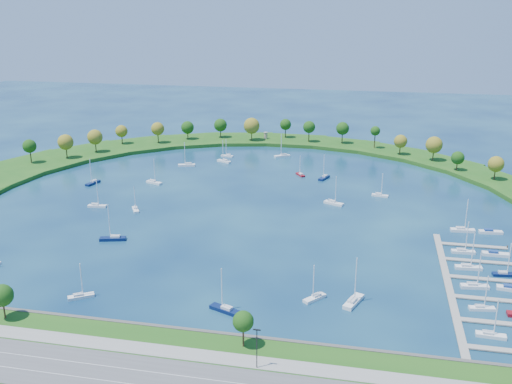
% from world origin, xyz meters
% --- Properties ---
extents(ground, '(700.00, 700.00, 0.00)m').
position_xyz_m(ground, '(0.00, 0.00, 0.00)').
color(ground, '#082048').
rests_on(ground, ground).
extents(south_shoreline, '(420.00, 43.10, 11.60)m').
position_xyz_m(south_shoreline, '(0.03, -122.88, 1.00)').
color(south_shoreline, '#1A4F15').
rests_on(south_shoreline, ground).
extents(breakwater, '(286.74, 247.64, 2.00)m').
position_xyz_m(breakwater, '(-46.33, 48.72, 0.99)').
color(breakwater, '#1A4F15').
rests_on(breakwater, ground).
extents(breakwater_trees, '(238.90, 93.08, 13.89)m').
position_xyz_m(breakwater_trees, '(-15.04, 87.38, 10.36)').
color(breakwater_trees, '#382314').
rests_on(breakwater_trees, breakwater).
extents(harbor_tower, '(2.60, 2.60, 4.16)m').
position_xyz_m(harbor_tower, '(-11.72, 115.33, 4.14)').
color(harbor_tower, gray).
rests_on(harbor_tower, breakwater).
extents(dock_system, '(24.28, 82.00, 1.60)m').
position_xyz_m(dock_system, '(85.30, -61.00, 0.35)').
color(dock_system, gray).
rests_on(dock_system, ground).
extents(moored_boat_0, '(7.96, 3.17, 11.38)m').
position_xyz_m(moored_boat_0, '(-58.69, -16.52, 0.89)').
color(moored_boat_0, white).
rests_on(moored_boat_0, ground).
extents(moored_boat_1, '(8.82, 5.65, 12.61)m').
position_xyz_m(moored_boat_1, '(38.28, 7.04, 0.92)').
color(moored_boat_1, white).
rests_on(moored_boat_1, ground).
extents(moored_boat_2, '(8.90, 6.70, 13.07)m').
position_xyz_m(moored_boat_2, '(4.27, 81.32, 0.94)').
color(moored_boat_2, white).
rests_on(moored_boat_2, ground).
extents(moored_boat_3, '(7.13, 2.97, 10.17)m').
position_xyz_m(moored_boat_3, '(-25.99, 75.65, 0.86)').
color(moored_boat_3, white).
rests_on(moored_boat_3, ground).
extents(moored_boat_4, '(7.43, 3.16, 10.57)m').
position_xyz_m(moored_boat_4, '(57.54, 21.85, 0.87)').
color(moored_boat_4, white).
rests_on(moored_boat_4, ground).
extents(moored_boat_5, '(6.44, 7.16, 11.09)m').
position_xyz_m(moored_boat_5, '(39.32, -77.29, 0.88)').
color(moored_boat_5, white).
rests_on(moored_boat_5, ground).
extents(moored_boat_6, '(5.39, 7.21, 10.57)m').
position_xyz_m(moored_boat_6, '(-41.15, -17.35, 0.87)').
color(moored_boat_6, white).
rests_on(moored_boat_6, ground).
extents(moored_boat_8, '(9.63, 4.95, 13.63)m').
position_xyz_m(moored_boat_8, '(-36.67, -48.26, 0.96)').
color(moored_boat_8, '#0A1842').
rests_on(moored_boat_8, ground).
extents(moored_boat_9, '(7.30, 5.86, 10.89)m').
position_xyz_m(moored_boat_9, '(-27.25, -90.04, 0.88)').
color(moored_boat_9, white).
rests_on(moored_boat_9, ground).
extents(moored_boat_10, '(5.47, 6.77, 10.11)m').
position_xyz_m(moored_boat_10, '(18.81, 47.03, 0.86)').
color(moored_boat_10, maroon).
rests_on(moored_boat_10, ground).
extents(moored_boat_12, '(9.07, 5.59, 12.92)m').
position_xyz_m(moored_boat_12, '(15.54, -89.04, 0.93)').
color(moored_boat_12, '#0A1842').
rests_on(moored_boat_12, ground).
extents(moored_boat_13, '(8.54, 5.02, 12.13)m').
position_xyz_m(moored_boat_13, '(-47.51, 19.80, 0.91)').
color(moored_boat_13, white).
rests_on(moored_boat_13, ground).
extents(moored_boat_14, '(4.27, 8.73, 12.36)m').
position_xyz_m(moored_boat_14, '(-75.57, 13.27, 0.92)').
color(moored_boat_14, '#0A1842').
rests_on(moored_boat_14, ground).
extents(moored_boat_15, '(5.20, 8.73, 12.40)m').
position_xyz_m(moored_boat_15, '(30.89, 43.73, 0.92)').
color(moored_boat_15, '#0A1842').
rests_on(moored_boat_15, ground).
extents(moored_boat_19, '(8.40, 5.64, 12.07)m').
position_xyz_m(moored_boat_19, '(-24.71, 63.99, 0.91)').
color(moored_boat_19, white).
rests_on(moored_boat_19, ground).
extents(moored_boat_20, '(9.18, 4.84, 12.99)m').
position_xyz_m(moored_boat_20, '(-41.92, 52.36, 0.94)').
color(moored_boat_20, white).
rests_on(moored_boat_20, ground).
extents(moored_boat_21, '(5.82, 9.75, 13.86)m').
position_xyz_m(moored_boat_21, '(50.32, -77.41, 0.96)').
color(moored_boat_21, white).
rests_on(moored_boat_21, ground).
extents(docked_boat_0, '(7.58, 2.56, 10.96)m').
position_xyz_m(docked_boat_0, '(85.53, -87.75, 0.88)').
color(docked_boat_0, white).
rests_on(docked_boat_0, ground).
extents(docked_boat_2, '(7.31, 2.98, 10.44)m').
position_xyz_m(docked_boat_2, '(85.54, -73.73, 0.87)').
color(docked_boat_2, white).
rests_on(docked_boat_2, ground).
extents(docked_boat_4, '(8.46, 3.26, 12.12)m').
position_xyz_m(docked_boat_4, '(85.52, -60.47, 0.91)').
color(docked_boat_4, white).
rests_on(docked_boat_4, ground).
extents(docked_boat_5, '(8.62, 3.38, 1.71)m').
position_xyz_m(docked_boat_5, '(95.98, -59.90, 0.63)').
color(docked_boat_5, white).
rests_on(docked_boat_5, ground).
extents(docked_boat_6, '(8.53, 3.03, 12.29)m').
position_xyz_m(docked_boat_6, '(85.52, -47.24, 0.91)').
color(docked_boat_6, white).
rests_on(docked_boat_6, ground).
extents(docked_boat_7, '(7.74, 2.92, 11.11)m').
position_xyz_m(docked_boat_7, '(96.03, -50.06, 0.88)').
color(docked_boat_7, '#0A1842').
rests_on(docked_boat_7, ground).
extents(docked_boat_8, '(7.95, 2.70, 11.50)m').
position_xyz_m(docked_boat_8, '(85.53, -34.48, 0.89)').
color(docked_boat_8, white).
rests_on(docked_boat_8, ground).
extents(docked_boat_9, '(8.80, 2.54, 1.79)m').
position_xyz_m(docked_boat_9, '(95.97, -34.55, 0.66)').
color(docked_boat_9, white).
rests_on(docked_boat_9, ground).
extents(docked_boat_10, '(8.93, 3.14, 12.88)m').
position_xyz_m(docked_boat_10, '(87.91, -14.05, 0.93)').
color(docked_boat_10, white).
rests_on(docked_boat_10, ground).
extents(docked_boat_11, '(8.64, 3.14, 1.72)m').
position_xyz_m(docked_boat_11, '(97.88, -13.80, 0.63)').
color(docked_boat_11, white).
rests_on(docked_boat_11, ground).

